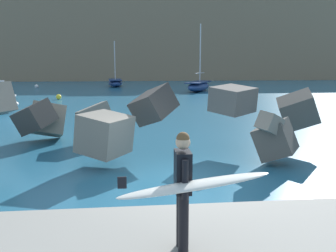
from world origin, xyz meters
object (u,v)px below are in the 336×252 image
at_px(boat_near_left, 115,82).
at_px(surfer_with_board, 186,185).
at_px(mooring_buoy_inner, 59,97).
at_px(boat_near_right, 199,86).
at_px(mooring_buoy_middle, 37,86).

bearing_deg(boat_near_left, surfer_with_board, -86.45).
distance_m(boat_near_left, mooring_buoy_inner, 17.36).
relative_size(boat_near_right, mooring_buoy_inner, 16.13).
relative_size(boat_near_left, mooring_buoy_inner, 13.42).
xyz_separation_m(boat_near_left, mooring_buoy_inner, (-4.02, -16.88, -0.30)).
distance_m(surfer_with_board, mooring_buoy_inner, 26.79).
height_order(surfer_with_board, boat_near_right, boat_near_right).
bearing_deg(surfer_with_board, boat_near_left, 93.55).
distance_m(boat_near_right, mooring_buoy_middle, 20.04).
bearing_deg(mooring_buoy_middle, boat_near_left, 12.52).
xyz_separation_m(boat_near_right, mooring_buoy_middle, (-18.66, 7.28, -0.37)).
relative_size(boat_near_left, boat_near_right, 0.83).
relative_size(boat_near_right, mooring_buoy_middle, 16.13).
bearing_deg(mooring_buoy_inner, surfer_with_board, -75.57).
xyz_separation_m(surfer_with_board, mooring_buoy_inner, (-6.67, 25.92, -1.06)).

